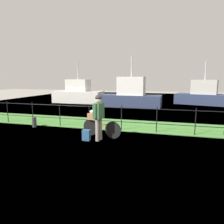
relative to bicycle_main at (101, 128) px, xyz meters
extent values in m
plane|color=gray|center=(0.53, -0.98, -0.35)|extent=(60.00, 60.00, 0.00)
cube|color=#478438|center=(0.53, 2.21, -0.33)|extent=(27.00, 2.40, 0.03)
plane|color=#426684|center=(0.53, 9.68, -0.34)|extent=(30.00, 30.00, 0.00)
cylinder|color=black|center=(-5.47, 1.17, 0.21)|extent=(0.04, 0.04, 1.12)
cylinder|color=black|center=(-3.97, 1.17, 0.21)|extent=(0.04, 0.04, 1.12)
cylinder|color=black|center=(-2.47, 1.17, 0.21)|extent=(0.04, 0.04, 1.12)
cylinder|color=black|center=(-0.97, 1.17, 0.21)|extent=(0.04, 0.04, 1.12)
cylinder|color=black|center=(0.53, 1.17, 0.21)|extent=(0.04, 0.04, 1.12)
cylinder|color=black|center=(2.03, 1.17, 0.21)|extent=(0.04, 0.04, 1.12)
cylinder|color=black|center=(3.53, 1.17, 0.21)|extent=(0.04, 0.04, 1.12)
cylinder|color=black|center=(0.53, 1.17, 0.04)|extent=(18.00, 0.03, 0.03)
cylinder|color=black|center=(0.53, 1.17, 0.66)|extent=(18.00, 0.03, 0.03)
cylinder|color=black|center=(0.51, -0.10, -0.02)|extent=(0.65, 0.17, 0.65)
cylinder|color=black|center=(-0.48, 0.10, -0.02)|extent=(0.65, 0.17, 0.65)
cylinder|color=#9E2D2D|center=(0.02, 0.00, 0.16)|extent=(0.78, 0.20, 0.04)
cube|color=black|center=(-0.36, 0.07, 0.21)|extent=(0.21, 0.13, 0.06)
cube|color=slate|center=(-0.36, 0.07, 0.30)|extent=(0.38, 0.23, 0.02)
cube|color=olive|center=(-0.36, 0.07, 0.43)|extent=(0.39, 0.35, 0.25)
ellipsoid|color=silver|center=(-0.36, 0.07, 0.62)|extent=(0.30, 0.19, 0.13)
sphere|color=silver|center=(-0.24, 0.05, 0.68)|extent=(0.11, 0.11, 0.11)
cylinder|color=gray|center=(0.10, -0.38, 0.06)|extent=(0.14, 0.14, 0.82)
cylinder|color=gray|center=(0.06, -0.57, 0.06)|extent=(0.14, 0.14, 0.82)
cube|color=#2D5633|center=(0.08, -0.47, 0.75)|extent=(0.33, 0.44, 0.56)
cylinder|color=#2D5633|center=(0.12, -0.26, 0.78)|extent=(0.10, 0.10, 0.50)
cylinder|color=#2D5633|center=(0.03, -0.69, 0.78)|extent=(0.10, 0.10, 0.50)
sphere|color=tan|center=(0.08, -0.47, 1.14)|extent=(0.22, 0.22, 0.22)
sphere|color=black|center=(0.08, -0.47, 1.22)|extent=(0.23, 0.23, 0.23)
cube|color=#28517A|center=(-0.36, -0.62, -0.15)|extent=(0.28, 0.18, 0.40)
cylinder|color=#38383D|center=(-3.53, 0.67, -0.11)|extent=(0.20, 0.20, 0.47)
cube|color=silver|center=(-5.76, 10.24, 0.19)|extent=(4.52, 1.89, 1.07)
cube|color=silver|center=(-5.76, 10.24, 1.26)|extent=(1.99, 1.32, 1.07)
cylinder|color=#B2B2B2|center=(-5.76, 10.24, 2.60)|extent=(0.10, 0.10, 1.60)
cube|color=#2D3856|center=(5.26, 12.08, 0.10)|extent=(4.98, 3.11, 0.90)
cube|color=#B7B2A8|center=(5.26, 12.08, 1.16)|extent=(2.32, 1.86, 1.21)
cylinder|color=#B2B2B2|center=(5.26, 12.08, 2.57)|extent=(0.10, 0.10, 1.60)
cube|color=#2D3856|center=(-0.51, 8.84, 0.12)|extent=(4.73, 1.97, 0.94)
cube|color=silver|center=(-0.51, 8.84, 1.31)|extent=(2.09, 1.36, 1.43)
cylinder|color=#B2B2B2|center=(-0.51, 8.84, 2.82)|extent=(0.10, 0.10, 1.60)
camera|label=1|loc=(2.59, -7.45, 1.92)|focal=33.36mm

